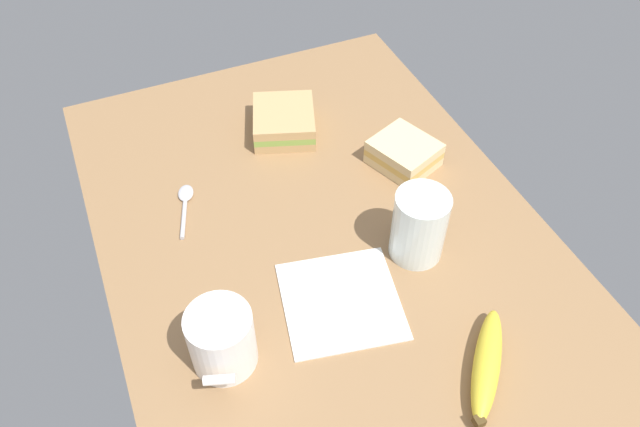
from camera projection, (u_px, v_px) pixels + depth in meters
tabletop at (320, 231)px, 93.86cm from camera, size 90.00×64.00×2.00cm
coffee_mug_black at (222, 339)px, 74.74cm from camera, size 10.55×8.21×9.12cm
sandwich_main at (404, 153)px, 100.94cm from camera, size 12.33×11.78×4.40cm
sandwich_side at (284, 121)px, 106.47cm from camera, size 14.25×13.54×4.40cm
glass_of_milk at (419, 228)px, 86.31cm from camera, size 7.72×7.72×10.97cm
banana at (487, 364)px, 75.85cm from camera, size 14.45×12.88×3.28cm
spoon at (185, 202)px, 96.08cm from camera, size 11.08×4.93×0.80cm
paper_napkin at (341, 301)px, 83.92cm from camera, size 18.38×18.38×0.30cm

